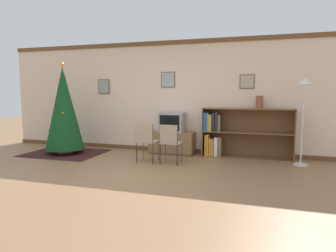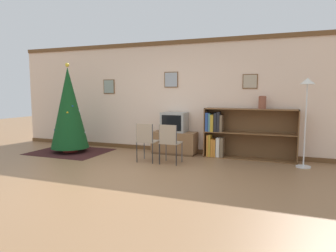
{
  "view_description": "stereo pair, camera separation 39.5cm",
  "coord_description": "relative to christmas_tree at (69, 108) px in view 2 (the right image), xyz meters",
  "views": [
    {
      "loc": [
        2.15,
        -4.46,
        1.46
      ],
      "look_at": [
        0.32,
        1.41,
        0.77
      ],
      "focal_mm": 32.0,
      "sensor_mm": 36.0,
      "label": 1
    },
    {
      "loc": [
        2.52,
        -4.33,
        1.46
      ],
      "look_at": [
        0.32,
        1.41,
        0.77
      ],
      "focal_mm": 32.0,
      "sensor_mm": 36.0,
      "label": 2
    }
  ],
  "objects": [
    {
      "name": "television",
      "position": [
        2.48,
        0.7,
        -0.32
      ],
      "size": [
        0.58,
        0.43,
        0.46
      ],
      "color": "#9E9E99",
      "rests_on": "tv_console"
    },
    {
      "name": "ground_plane",
      "position": [
        2.34,
        -1.6,
        -1.08
      ],
      "size": [
        24.0,
        24.0,
        0.0
      ],
      "primitive_type": "plane",
      "color": "#936B47"
    },
    {
      "name": "bookshelf",
      "position": [
        3.86,
        0.77,
        -0.55
      ],
      "size": [
        1.97,
        0.36,
        1.11
      ],
      "color": "brown",
      "rests_on": "ground_plane"
    },
    {
      "name": "vase",
      "position": [
        4.45,
        0.78,
        0.17
      ],
      "size": [
        0.16,
        0.16,
        0.28
      ],
      "color": "brown",
      "rests_on": "bookshelf"
    },
    {
      "name": "christmas_tree",
      "position": [
        0.0,
        0.0,
        0.0
      ],
      "size": [
        0.9,
        0.9,
        2.16
      ],
      "color": "maroon",
      "rests_on": "area_rug"
    },
    {
      "name": "folding_chair_left",
      "position": [
        2.22,
        -0.31,
        -0.61
      ],
      "size": [
        0.4,
        0.4,
        0.82
      ],
      "color": "tan",
      "rests_on": "ground_plane"
    },
    {
      "name": "folding_chair_right",
      "position": [
        2.74,
        -0.31,
        -0.61
      ],
      "size": [
        0.4,
        0.4,
        0.82
      ],
      "color": "tan",
      "rests_on": "ground_plane"
    },
    {
      "name": "standing_lamp",
      "position": [
        5.29,
        0.39,
        0.25
      ],
      "size": [
        0.28,
        0.28,
        1.74
      ],
      "color": "silver",
      "rests_on": "ground_plane"
    },
    {
      "name": "area_rug",
      "position": [
        -0.0,
        -0.0,
        -1.08
      ],
      "size": [
        1.79,
        1.43,
        0.01
      ],
      "color": "#381919",
      "rests_on": "ground_plane"
    },
    {
      "name": "wall_back",
      "position": [
        2.34,
        1.0,
        0.27
      ],
      "size": [
        8.99,
        0.11,
        2.7
      ],
      "color": "beige",
      "rests_on": "ground_plane"
    },
    {
      "name": "tv_console",
      "position": [
        2.48,
        0.71,
        -0.81
      ],
      "size": [
        1.05,
        0.45,
        0.53
      ],
      "color": "brown",
      "rests_on": "ground_plane"
    }
  ]
}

